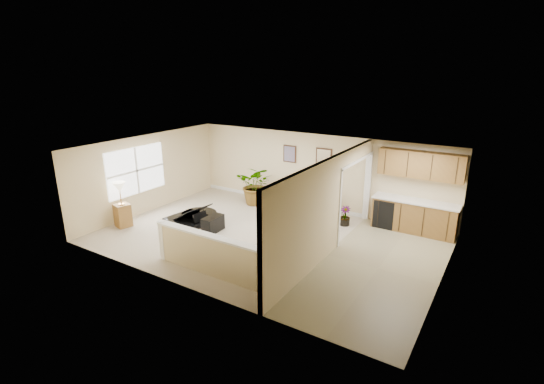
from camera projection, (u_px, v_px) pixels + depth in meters
The scene contains 20 objects.
floor at pixel (266, 239), 10.85m from camera, with size 9.00×9.00×0.00m, color beige.
back_wall at pixel (315, 172), 12.90m from camera, with size 9.00×0.04×2.50m, color beige.
front_wall at pixel (186, 235), 8.04m from camera, with size 9.00×0.04×2.50m, color beige.
left_wall at pixel (149, 173), 12.74m from camera, with size 0.04×6.00×2.50m, color beige.
right_wall at pixel (447, 232), 8.20m from camera, with size 0.04×6.00×2.50m, color beige.
ceiling at pixel (265, 150), 10.09m from camera, with size 9.00×6.00×0.04m, color silver.
kitchen_vinyl at pixel (378, 268), 9.26m from camera, with size 2.70×6.00×0.01m, color #978D66.
interior_partition at pixel (332, 207), 9.78m from camera, with size 0.18×5.99×2.50m.
pony_half_wall at pixel (213, 255), 8.79m from camera, with size 3.42×0.22×1.00m.
left_window at pixel (136, 171), 12.26m from camera, with size 0.05×2.15×1.45m, color white.
wall_art_left at pixel (290, 154), 13.20m from camera, with size 0.48×0.04×0.58m.
wall_mirror at pixel (324, 157), 12.56m from camera, with size 0.55×0.04×0.55m.
kitchen_cabinets at pixel (412, 202), 11.19m from camera, with size 2.36×0.65×2.33m.
piano at pixel (191, 205), 12.01m from camera, with size 1.62×1.66×1.22m.
piano_bench at pixel (213, 224), 11.30m from camera, with size 0.35×0.68×0.45m, color black.
loveseat at pixel (307, 203), 12.63m from camera, with size 2.02×1.55×0.95m.
accent_table at pixel (290, 195), 13.25m from camera, with size 0.45×0.45×0.65m.
palm_plant at pixel (256, 185), 13.46m from camera, with size 1.49×1.38×1.38m.
small_plant at pixel (345, 217), 11.75m from camera, with size 0.34×0.34×0.58m.
lamp_stand at pixel (122, 208), 11.56m from camera, with size 0.48×0.48×1.36m.
Camera 1 is at (5.40, -8.36, 4.52)m, focal length 26.00 mm.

